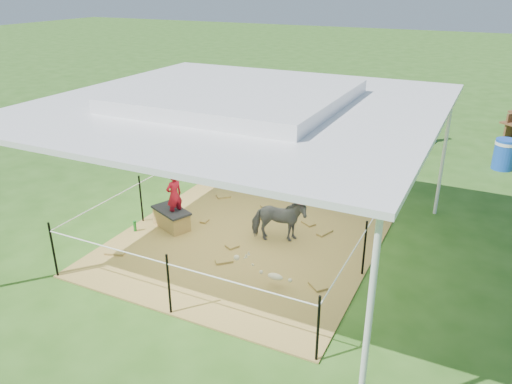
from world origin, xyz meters
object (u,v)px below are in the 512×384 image
at_px(foal, 275,275).
at_px(picnic_table_near, 398,130).
at_px(pony, 279,220).
at_px(trash_barrel, 504,154).
at_px(straw_bale, 172,219).
at_px(green_bottle, 135,226).
at_px(distant_person, 431,125).
at_px(woman, 174,190).

bearing_deg(foal, picnic_table_near, 90.15).
bearing_deg(pony, trash_barrel, -52.02).
distance_m(straw_bale, green_bottle, 0.71).
bearing_deg(picnic_table_near, straw_bale, -97.83).
bearing_deg(foal, pony, 112.74).
height_order(pony, picnic_table_near, pony).
distance_m(trash_barrel, picnic_table_near, 3.19).
bearing_deg(picnic_table_near, foal, -78.95).
relative_size(green_bottle, foal, 0.27).
bearing_deg(distant_person, foal, 106.35).
bearing_deg(woman, green_bottle, -31.95).
distance_m(pony, foal, 1.54).
xyz_separation_m(woman, foal, (2.57, -1.01, -0.59)).
height_order(straw_bale, trash_barrel, trash_barrel).
height_order(straw_bale, distant_person, distant_person).
relative_size(woman, distant_person, 0.92).
bearing_deg(pony, green_bottle, 86.46).
bearing_deg(trash_barrel, picnic_table_near, 156.17).
relative_size(green_bottle, distant_person, 0.21).
distance_m(straw_bale, picnic_table_near, 8.29).
xyz_separation_m(green_bottle, pony, (2.65, 0.85, 0.32)).
height_order(woman, picnic_table_near, woman).
distance_m(foal, trash_barrel, 8.13).
bearing_deg(trash_barrel, distant_person, 141.12).
relative_size(pony, trash_barrel, 1.27).
bearing_deg(picnic_table_near, woman, -97.18).
relative_size(pony, picnic_table_near, 0.65).
height_order(woman, trash_barrel, woman).
relative_size(green_bottle, picnic_table_near, 0.14).
height_order(green_bottle, distant_person, distant_person).
bearing_deg(trash_barrel, green_bottle, -132.04).
xyz_separation_m(green_bottle, foal, (3.22, -0.56, 0.11)).
xyz_separation_m(pony, foal, (0.56, -1.42, -0.21)).
xyz_separation_m(green_bottle, picnic_table_near, (3.36, 8.25, 0.19)).
xyz_separation_m(pony, distant_person, (1.57, 7.76, 0.05)).
bearing_deg(green_bottle, trash_barrel, 47.96).
distance_m(pony, trash_barrel, 7.10).
bearing_deg(straw_bale, green_bottle, -140.71).
distance_m(green_bottle, pony, 2.81).
relative_size(straw_bale, woman, 0.83).
bearing_deg(distant_person, green_bottle, 86.49).
xyz_separation_m(trash_barrel, picnic_table_near, (-2.92, 1.29, -0.07)).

